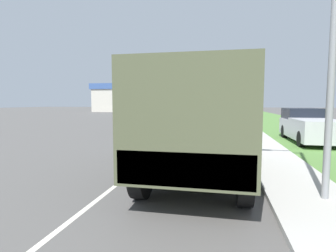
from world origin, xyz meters
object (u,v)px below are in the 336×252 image
at_px(military_truck, 199,119).
at_px(car_second_ahead, 176,116).
at_px(car_nearest_ahead, 156,122).
at_px(pickup_truck, 308,126).

distance_m(military_truck, car_second_ahead, 18.78).
height_order(car_nearest_ahead, car_second_ahead, car_nearest_ahead).
bearing_deg(military_truck, car_nearest_ahead, 110.64).
distance_m(car_nearest_ahead, pickup_truck, 9.38).
height_order(military_truck, car_second_ahead, military_truck).
distance_m(military_truck, pickup_truck, 9.41).
bearing_deg(car_second_ahead, car_nearest_ahead, -89.85).
relative_size(car_nearest_ahead, car_second_ahead, 0.92).
xyz_separation_m(car_nearest_ahead, car_second_ahead, (-0.02, 8.01, -0.02)).
xyz_separation_m(car_nearest_ahead, pickup_truck, (9.04, -2.50, 0.10)).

